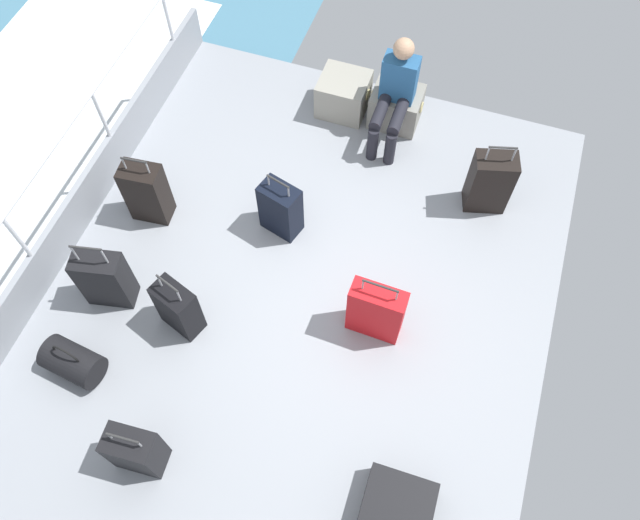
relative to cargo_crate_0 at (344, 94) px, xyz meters
name	(u,v)px	position (x,y,z in m)	size (l,w,h in m)	color
ground_plane	(302,286)	(0.30, -2.14, -0.23)	(4.40, 5.20, 0.06)	gray
gunwale_port	(81,206)	(-1.87, -2.14, 0.02)	(0.06, 5.20, 0.45)	gray
railing_port	(59,168)	(-1.87, -2.14, 0.58)	(0.04, 4.20, 1.02)	silver
cargo_crate_0	(344,94)	(0.00, 0.00, 0.00)	(0.53, 0.47, 0.41)	gray
cargo_crate_1	(396,107)	(0.56, 0.02, -0.01)	(0.54, 0.42, 0.40)	gray
passenger_seated	(395,92)	(0.56, -0.17, 0.37)	(0.34, 0.66, 1.10)	#26598C
suitcase_0	(376,311)	(1.02, -2.34, 0.12)	(0.46, 0.21, 0.78)	red
suitcase_2	(136,450)	(-0.35, -3.98, 0.06)	(0.39, 0.25, 0.64)	black
suitcase_3	(281,209)	(-0.09, -1.62, 0.09)	(0.41, 0.31, 0.72)	black
suitcase_4	(490,182)	(1.66, -0.74, 0.12)	(0.43, 0.34, 0.83)	black
suitcase_5	(178,308)	(-0.55, -2.82, 0.08)	(0.40, 0.31, 0.74)	black
suitcase_6	(147,192)	(-1.30, -1.87, 0.12)	(0.38, 0.27, 0.80)	black
suitcase_7	(105,279)	(-1.24, -2.79, 0.11)	(0.44, 0.30, 0.83)	black
duffel_bag	(73,362)	(-1.21, -3.49, -0.05)	(0.51, 0.35, 0.43)	black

